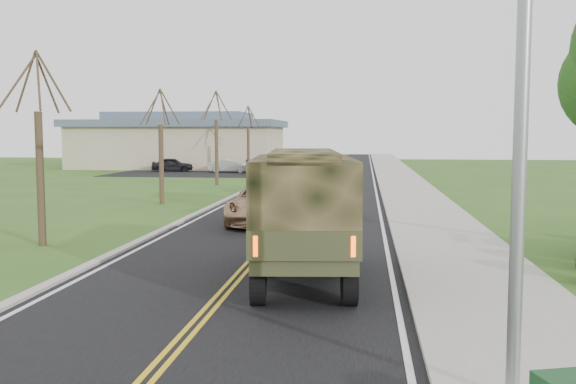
# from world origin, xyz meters

# --- Properties ---
(ground) EXTENTS (160.00, 160.00, 0.00)m
(ground) POSITION_xyz_m (0.00, 0.00, 0.00)
(ground) COLOR #30551C
(ground) RESTS_ON ground
(road) EXTENTS (8.00, 120.00, 0.01)m
(road) POSITION_xyz_m (0.00, 40.00, 0.01)
(road) COLOR black
(road) RESTS_ON ground
(curb_right) EXTENTS (0.30, 120.00, 0.12)m
(curb_right) POSITION_xyz_m (4.15, 40.00, 0.06)
(curb_right) COLOR #9E998E
(curb_right) RESTS_ON ground
(sidewalk_right) EXTENTS (3.20, 120.00, 0.10)m
(sidewalk_right) POSITION_xyz_m (5.90, 40.00, 0.05)
(sidewalk_right) COLOR #9E998E
(sidewalk_right) RESTS_ON ground
(curb_left) EXTENTS (0.30, 120.00, 0.10)m
(curb_left) POSITION_xyz_m (-4.15, 40.00, 0.05)
(curb_left) COLOR #9E998E
(curb_left) RESTS_ON ground
(street_light) EXTENTS (1.65, 0.22, 8.00)m
(street_light) POSITION_xyz_m (4.90, -0.50, 4.43)
(street_light) COLOR gray
(street_light) RESTS_ON ground
(bare_tree_a) EXTENTS (1.93, 2.26, 6.08)m
(bare_tree_a) POSITION_xyz_m (-7.00, 10.00, 2.63)
(bare_tree_a) COLOR #38281C
(bare_tree_a) RESTS_ON ground
(bare_tree_b) EXTENTS (1.83, 2.14, 5.73)m
(bare_tree_b) POSITION_xyz_m (-7.00, 22.00, 2.48)
(bare_tree_b) COLOR #38281C
(bare_tree_b) RESTS_ON ground
(bare_tree_c) EXTENTS (2.04, 2.39, 6.42)m
(bare_tree_c) POSITION_xyz_m (-7.00, 34.00, 2.78)
(bare_tree_c) COLOR #38281C
(bare_tree_c) RESTS_ON ground
(bare_tree_d) EXTENTS (1.88, 2.20, 5.91)m
(bare_tree_d) POSITION_xyz_m (-7.00, 46.00, 2.55)
(bare_tree_d) COLOR #38281C
(bare_tree_d) RESTS_ON ground
(commercial_building) EXTENTS (25.50, 21.50, 5.65)m
(commercial_building) POSITION_xyz_m (-15.98, 55.97, 2.69)
(commercial_building) COLOR tan
(commercial_building) RESTS_ON ground
(military_truck) EXTENTS (2.81, 6.47, 3.13)m
(military_truck) POSITION_xyz_m (1.62, 6.08, 1.79)
(military_truck) COLOR black
(military_truck) RESTS_ON ground
(suv_champagne) EXTENTS (2.89, 5.79, 1.58)m
(suv_champagne) POSITION_xyz_m (-0.80, 15.74, 0.79)
(suv_champagne) COLOR #A47D5C
(suv_champagne) RESTS_ON ground
(sedan_silver) EXTENTS (1.88, 4.49, 1.44)m
(sedan_silver) POSITION_xyz_m (-1.57, 27.12, 0.72)
(sedan_silver) COLOR #BBBCC1
(sedan_silver) RESTS_ON ground
(lot_car_dark) EXTENTS (4.01, 2.27, 1.29)m
(lot_car_dark) POSITION_xyz_m (-14.63, 48.68, 0.64)
(lot_car_dark) COLOR black
(lot_car_dark) RESTS_ON ground
(lot_car_silver) EXTENTS (3.84, 1.98, 1.21)m
(lot_car_silver) POSITION_xyz_m (-9.11, 47.67, 0.60)
(lot_car_silver) COLOR #ADADB2
(lot_car_silver) RESTS_ON ground
(lot_car_navy) EXTENTS (4.72, 2.61, 1.30)m
(lot_car_navy) POSITION_xyz_m (-5.00, 46.12, 0.65)
(lot_car_navy) COLOR black
(lot_car_navy) RESTS_ON ground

